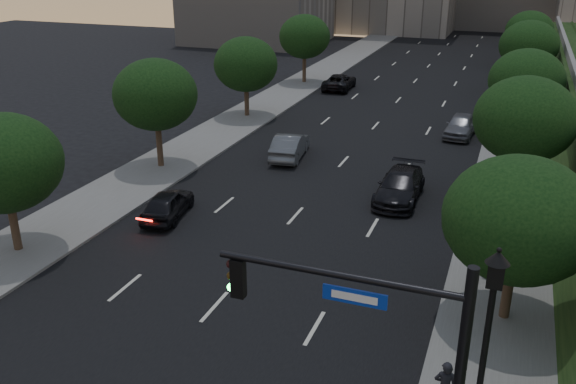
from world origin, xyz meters
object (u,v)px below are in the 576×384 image
at_px(sedan_far_left, 339,82).
at_px(sedan_near_right, 400,186).
at_px(sedan_mid_left, 290,146).
at_px(pedestrian_b, 489,258).
at_px(pedestrian_c, 493,248).
at_px(sedan_near_left, 167,204).
at_px(street_lamp, 485,346).
at_px(sedan_far_right, 461,125).

distance_m(sedan_far_left, sedan_near_right, 27.60).
bearing_deg(sedan_mid_left, pedestrian_b, 130.26).
bearing_deg(sedan_near_right, sedan_far_left, 112.57).
xyz_separation_m(sedan_far_left, pedestrian_b, (15.71, -32.57, 0.19)).
bearing_deg(sedan_near_right, pedestrian_b, -55.04).
bearing_deg(sedan_mid_left, pedestrian_c, 132.29).
height_order(sedan_mid_left, pedestrian_b, pedestrian_b).
bearing_deg(sedan_near_left, sedan_far_left, -99.76).
height_order(sedan_near_left, sedan_far_left, sedan_far_left).
distance_m(sedan_far_left, pedestrian_c, 35.55).
relative_size(sedan_near_right, pedestrian_c, 2.97).
relative_size(street_lamp, sedan_near_right, 1.05).
bearing_deg(pedestrian_b, street_lamp, 117.35).
height_order(sedan_near_right, pedestrian_c, pedestrian_c).
bearing_deg(sedan_mid_left, sedan_far_left, -90.44).
xyz_separation_m(sedan_near_right, pedestrian_c, (5.11, -6.39, 0.28)).
distance_m(sedan_mid_left, pedestrian_b, 17.50).
height_order(street_lamp, sedan_mid_left, street_lamp).
bearing_deg(pedestrian_b, sedan_mid_left, -16.13).
relative_size(sedan_near_left, pedestrian_b, 2.68).
distance_m(sedan_near_right, sedan_far_right, 13.58).
height_order(sedan_far_right, pedestrian_c, pedestrian_c).
bearing_deg(street_lamp, sedan_far_right, 96.68).
distance_m(sedan_near_left, sedan_far_right, 23.35).
relative_size(sedan_mid_left, sedan_far_left, 0.92).
bearing_deg(sedan_near_left, sedan_far_right, -131.95).
relative_size(street_lamp, sedan_mid_left, 1.16).
distance_m(sedan_near_left, pedestrian_c, 15.59).
bearing_deg(sedan_mid_left, sedan_far_right, -145.68).
bearing_deg(pedestrian_b, pedestrian_c, -71.03).
relative_size(sedan_mid_left, pedestrian_c, 2.69).
distance_m(pedestrian_b, pedestrian_c, 0.75).
relative_size(sedan_far_left, sedan_far_right, 1.13).
relative_size(sedan_mid_left, sedan_far_right, 1.03).
height_order(sedan_mid_left, pedestrian_c, pedestrian_c).
distance_m(sedan_mid_left, sedan_far_left, 21.05).
bearing_deg(pedestrian_c, sedan_far_left, -71.39).
bearing_deg(sedan_mid_left, sedan_near_left, 69.45).
bearing_deg(sedan_far_left, sedan_far_right, 133.67).
height_order(sedan_mid_left, sedan_near_right, sedan_mid_left).
xyz_separation_m(sedan_near_left, sedan_mid_left, (2.48, 10.96, 0.09)).
bearing_deg(pedestrian_c, street_lamp, 83.09).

